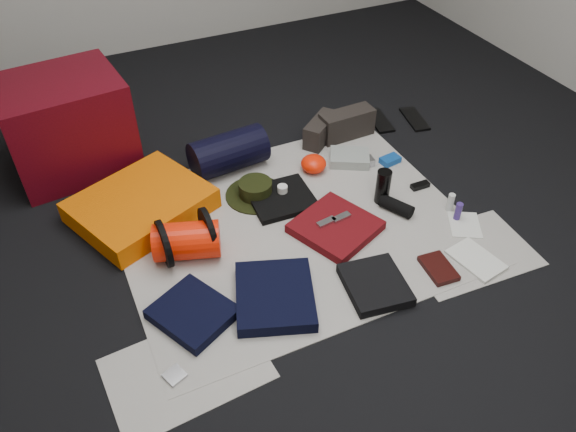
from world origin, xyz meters
name	(u,v)px	position (x,y,z in m)	size (l,w,h in m)	color
floor	(293,228)	(0.00, 0.00, -0.01)	(4.50, 4.50, 0.02)	black
newspaper_mat	(293,226)	(0.00, 0.00, 0.00)	(1.60, 1.30, 0.01)	beige
newspaper_sheet_front_left	(187,369)	(-0.70, -0.55, 0.00)	(0.58, 0.40, 0.00)	beige
newspaper_sheet_front_right	(468,252)	(0.65, -0.50, 0.00)	(0.58, 0.40, 0.00)	beige
red_cabinet	(66,125)	(-0.85, 0.96, 0.25)	(0.60, 0.50, 0.50)	#500510
sleeping_pad	(141,205)	(-0.63, 0.39, 0.06)	(0.60, 0.49, 0.11)	#EB6402
stuff_sack	(187,241)	(-0.51, 0.02, 0.09)	(0.17, 0.17, 0.29)	#FF1F04
sack_strap_left	(164,244)	(-0.61, 0.02, 0.11)	(0.22, 0.22, 0.03)	black
sack_strap_right	(208,231)	(-0.41, 0.02, 0.11)	(0.22, 0.22, 0.03)	black
navy_duffel	(229,152)	(-0.11, 0.56, 0.11)	(0.21, 0.21, 0.40)	black
boonie_brim	(256,195)	(-0.07, 0.29, 0.01)	(0.31, 0.31, 0.01)	black
boonie_crown	(255,188)	(-0.07, 0.29, 0.05)	(0.17, 0.17, 0.07)	black
hiking_boot_left	(321,130)	(0.46, 0.60, 0.07)	(0.27, 0.10, 0.14)	#28231F
hiking_boot_right	(347,124)	(0.62, 0.58, 0.09)	(0.32, 0.12, 0.16)	#28231F
flip_flop_left	(379,121)	(0.88, 0.64, 0.01)	(0.10, 0.27, 0.01)	black
flip_flop_right	(415,119)	(1.09, 0.56, 0.01)	(0.10, 0.26, 0.01)	black
trousers_navy_a	(193,313)	(-0.60, -0.33, 0.03)	(0.26, 0.30, 0.05)	black
trousers_navy_b	(275,296)	(-0.27, -0.39, 0.03)	(0.32, 0.36, 0.06)	black
trousers_charcoal	(375,285)	(0.15, -0.51, 0.03)	(0.25, 0.28, 0.04)	black
black_tshirt	(281,198)	(0.03, 0.19, 0.02)	(0.31, 0.29, 0.03)	black
red_shirt	(336,227)	(0.17, -0.12, 0.03)	(0.34, 0.34, 0.05)	#5A090E
orange_stuff_sack	(314,164)	(0.29, 0.35, 0.05)	(0.14, 0.14, 0.09)	#FF1F04
first_aid_pouch	(350,158)	(0.51, 0.34, 0.03)	(0.21, 0.16, 0.05)	gray
water_bottle	(383,187)	(0.48, -0.02, 0.10)	(0.07, 0.07, 0.18)	black
speaker	(396,206)	(0.51, -0.12, 0.04)	(0.07, 0.07, 0.17)	black
compact_camera	(364,162)	(0.56, 0.28, 0.03)	(0.11, 0.06, 0.04)	#A7A8AC
cyan_case	(390,160)	(0.70, 0.24, 0.02)	(0.11, 0.07, 0.03)	#0E428F
toiletry_purple	(458,212)	(0.74, -0.29, 0.05)	(0.03, 0.03, 0.10)	navy
toiletry_clear	(451,202)	(0.75, -0.22, 0.05)	(0.03, 0.03, 0.10)	silver
paperback_book	(439,268)	(0.46, -0.54, 0.02)	(0.11, 0.18, 0.02)	black
map_booklet	(476,260)	(0.64, -0.56, 0.01)	(0.16, 0.23, 0.01)	silver
map_printout	(465,225)	(0.75, -0.35, 0.01)	(0.14, 0.18, 0.01)	silver
sunglasses	(420,186)	(0.72, -0.01, 0.02)	(0.10, 0.04, 0.02)	black
key_cluster	(175,375)	(-0.75, -0.57, 0.01)	(0.07, 0.07, 0.01)	#A7A8AC
tape_roll	(282,189)	(0.05, 0.22, 0.05)	(0.05, 0.05, 0.04)	silver
energy_bar_a	(326,222)	(0.13, -0.10, 0.06)	(0.10, 0.04, 0.01)	#A7A8AC
energy_bar_b	(341,217)	(0.21, -0.10, 0.06)	(0.10, 0.04, 0.01)	#A7A8AC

